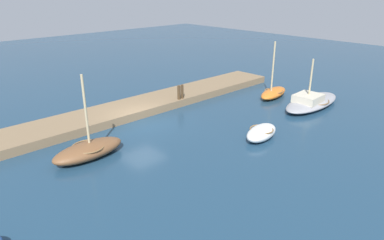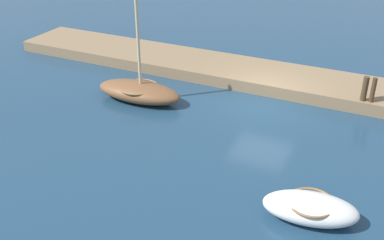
{
  "view_description": "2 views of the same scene",
  "coord_description": "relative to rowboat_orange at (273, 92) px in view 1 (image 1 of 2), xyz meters",
  "views": [
    {
      "loc": [
        11.78,
        17.27,
        8.16
      ],
      "look_at": [
        -0.56,
        4.11,
        1.15
      ],
      "focal_mm": 32.83,
      "sensor_mm": 36.0,
      "label": 1
    },
    {
      "loc": [
        -4.83,
        17.15,
        8.41
      ],
      "look_at": [
        1.47,
        4.0,
        0.67
      ],
      "focal_mm": 43.28,
      "sensor_mm": 36.0,
      "label": 2
    }
  ],
  "objects": [
    {
      "name": "mooring_post_west",
      "position": [
        6.43,
        -3.33,
        0.66
      ],
      "size": [
        0.18,
        0.18,
        1.01
      ],
      "primitive_type": "cylinder",
      "color": "#47331E",
      "rests_on": "dock_platform"
    },
    {
      "name": "dinghy_white",
      "position": [
        7.1,
        4.1,
        0.02
      ],
      "size": [
        2.78,
        1.71,
        0.76
      ],
      "rotation": [
        0.0,
        0.0,
        0.18
      ],
      "color": "white",
      "rests_on": "ground_plane"
    },
    {
      "name": "dock_platform",
      "position": [
        10.52,
        -4.61,
        -0.11
      ],
      "size": [
        27.26,
        3.06,
        0.52
      ],
      "primitive_type": "cube",
      "color": "#846B4C",
      "rests_on": "ground_plane"
    },
    {
      "name": "rowboat_orange",
      "position": [
        0.0,
        0.0,
        0.0
      ],
      "size": [
        3.7,
        2.0,
        4.31
      ],
      "rotation": [
        0.0,
        0.0,
        0.2
      ],
      "color": "orange",
      "rests_on": "ground_plane"
    },
    {
      "name": "rowboat_brown",
      "position": [
        15.3,
        -0.42,
        0.07
      ],
      "size": [
        3.78,
        1.71,
        4.27
      ],
      "rotation": [
        0.0,
        0.0,
        0.03
      ],
      "color": "brown",
      "rests_on": "ground_plane"
    },
    {
      "name": "ground_plane",
      "position": [
        10.52,
        -2.65,
        -0.37
      ],
      "size": [
        84.0,
        84.0,
        0.0
      ],
      "primitive_type": "plane",
      "color": "navy"
    },
    {
      "name": "mooring_post_mid_west",
      "position": [
        6.74,
        -3.33,
        0.65
      ],
      "size": [
        0.23,
        0.23,
        0.99
      ],
      "primitive_type": "cylinder",
      "color": "#47331E",
      "rests_on": "dock_platform"
    },
    {
      "name": "sailboat_grey",
      "position": [
        -0.02,
        3.18,
        0.03
      ],
      "size": [
        6.16,
        2.52,
        3.5
      ],
      "rotation": [
        0.0,
        0.0,
        0.05
      ],
      "color": "#939399",
      "rests_on": "ground_plane"
    }
  ]
}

